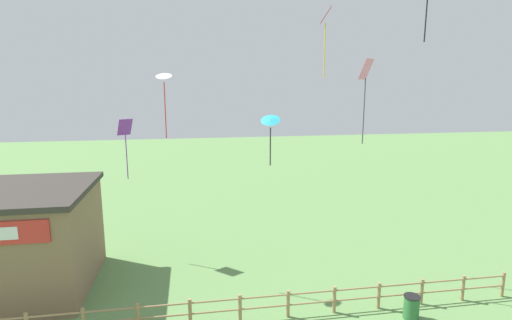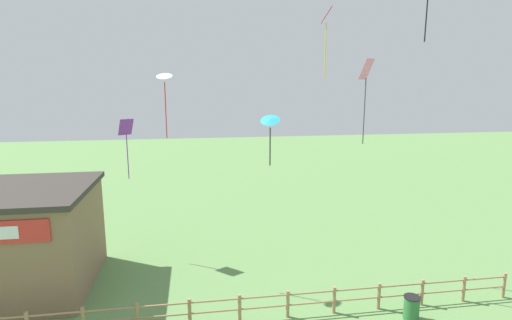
{
  "view_description": "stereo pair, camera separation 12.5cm",
  "coord_description": "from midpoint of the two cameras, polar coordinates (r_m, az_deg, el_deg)",
  "views": [
    {
      "loc": [
        -2.63,
        -7.15,
        9.15
      ],
      "look_at": [
        0.0,
        8.84,
        6.01
      ],
      "focal_mm": 28.0,
      "sensor_mm": 36.0,
      "label": 1
    },
    {
      "loc": [
        -2.51,
        -7.17,
        9.15
      ],
      "look_at": [
        0.0,
        8.84,
        6.01
      ],
      "focal_mm": 28.0,
      "sensor_mm": 36.0,
      "label": 2
    }
  ],
  "objects": [
    {
      "name": "wooden_fence",
      "position": [
        16.59,
        1.37,
        -19.9
      ],
      "size": [
        21.2,
        0.14,
        1.13
      ],
      "color": "#9E7F56",
      "rests_on": "ground_plane"
    },
    {
      "name": "kite_purple_streamer",
      "position": [
        21.61,
        -17.87,
        3.28
      ],
      "size": [
        0.85,
        0.76,
        3.16
      ],
      "color": "purple"
    },
    {
      "name": "kite_cyan_delta",
      "position": [
        15.01,
        2.29,
        5.38
      ],
      "size": [
        0.93,
        0.89,
        1.95
      ],
      "color": "#2DB2C6"
    },
    {
      "name": "trash_bin",
      "position": [
        17.76,
        21.52,
        -19.06
      ],
      "size": [
        0.64,
        0.64,
        0.96
      ],
      "color": "#2D6B38",
      "rests_on": "ground_plane"
    },
    {
      "name": "kite_white_delta",
      "position": [
        18.68,
        -12.74,
        10.83
      ],
      "size": [
        0.82,
        0.79,
        2.98
      ],
      "color": "white"
    },
    {
      "name": "kite_red_diamond",
      "position": [
        20.03,
        10.17,
        18.04
      ],
      "size": [
        0.63,
        0.73,
        3.25
      ],
      "color": "red"
    },
    {
      "name": "kite_pink_diamond",
      "position": [
        18.05,
        15.6,
        10.38
      ],
      "size": [
        0.78,
        0.72,
        3.66
      ],
      "color": "pink"
    }
  ]
}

